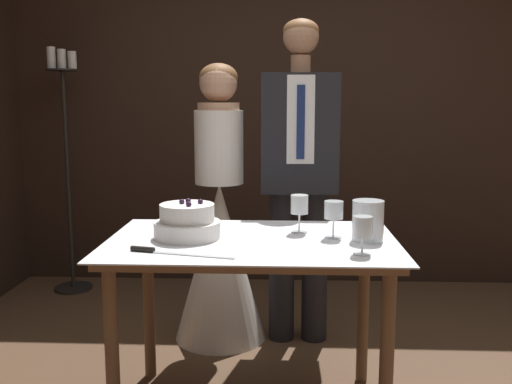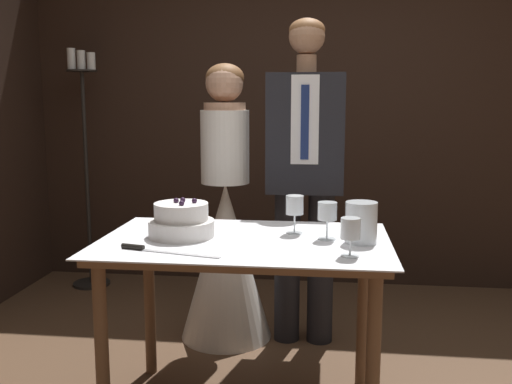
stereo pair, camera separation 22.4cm
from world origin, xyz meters
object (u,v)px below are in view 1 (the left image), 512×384
object	(u,v)px
tiered_cake	(187,223)
wine_glass_far	(363,229)
cake_knife	(162,251)
candle_stand	(67,167)
cake_table	(252,262)
groom	(299,167)
wine_glass_middle	(334,212)
bride	(220,240)
hurricane_candle	(368,222)
wine_glass_near	(299,206)

from	to	relation	value
tiered_cake	wine_glass_far	xyz separation A→B (m)	(0.73, -0.24, 0.03)
cake_knife	candle_stand	world-z (taller)	candle_stand
cake_table	groom	world-z (taller)	groom
wine_glass_middle	groom	world-z (taller)	groom
cake_knife	bride	xyz separation A→B (m)	(0.12, 1.07, -0.21)
cake_table	bride	world-z (taller)	bride
groom	cake_knife	bearing A→B (deg)	-118.33
wine_glass_middle	groom	bearing A→B (deg)	99.21
tiered_cake	wine_glass_middle	distance (m)	0.65
cake_table	hurricane_candle	size ratio (longest dim) A/B	7.16
hurricane_candle	tiered_cake	bearing A→B (deg)	178.59
wine_glass_middle	groom	distance (m)	0.80
hurricane_candle	candle_stand	size ratio (longest dim) A/B	0.10
groom	wine_glass_middle	bearing A→B (deg)	-80.79
bride	tiered_cake	bearing A→B (deg)	-93.90
wine_glass_far	hurricane_candle	size ratio (longest dim) A/B	0.86
cake_knife	hurricane_candle	xyz separation A→B (m)	(0.85, 0.24, 0.08)
wine_glass_near	bride	world-z (taller)	bride
wine_glass_near	tiered_cake	bearing A→B (deg)	-165.90
groom	candle_stand	bearing A→B (deg)	153.47
wine_glass_far	cake_table	bearing A→B (deg)	153.32
cake_knife	wine_glass_far	size ratio (longest dim) A/B	2.83
bride	candle_stand	size ratio (longest dim) A/B	0.90
cake_table	tiered_cake	world-z (taller)	tiered_cake
tiered_cake	cake_knife	world-z (taller)	tiered_cake
wine_glass_middle	wine_glass_far	world-z (taller)	wine_glass_middle
bride	cake_knife	bearing A→B (deg)	-96.15
wine_glass_near	candle_stand	world-z (taller)	candle_stand
wine_glass_near	wine_glass_middle	size ratio (longest dim) A/B	1.06
cake_table	bride	bearing A→B (deg)	105.60
tiered_cake	cake_knife	bearing A→B (deg)	-102.92
hurricane_candle	groom	world-z (taller)	groom
wine_glass_far	hurricane_candle	xyz separation A→B (m)	(0.05, 0.22, -0.02)
tiered_cake	candle_stand	bearing A→B (deg)	125.10
tiered_cake	wine_glass_near	size ratio (longest dim) A/B	1.67
wine_glass_middle	candle_stand	world-z (taller)	candle_stand
wine_glass_near	wine_glass_middle	world-z (taller)	wine_glass_near
wine_glass_near	candle_stand	distance (m)	2.24
cake_table	groom	bearing A→B (deg)	74.38
wine_glass_near	wine_glass_middle	xyz separation A→B (m)	(0.15, -0.10, -0.01)
tiered_cake	wine_glass_middle	size ratio (longest dim) A/B	1.77
wine_glass_near	candle_stand	bearing A→B (deg)	137.40
wine_glass_middle	tiered_cake	bearing A→B (deg)	-177.72
groom	bride	bearing A→B (deg)	179.91
groom	candle_stand	distance (m)	1.87
wine_glass_near	wine_glass_far	size ratio (longest dim) A/B	1.15
cake_table	groom	xyz separation A→B (m)	(0.23, 0.83, 0.33)
wine_glass_near	bride	bearing A→B (deg)	122.83
wine_glass_far	wine_glass_middle	bearing A→B (deg)	108.39
cake_knife	wine_glass_near	xyz separation A→B (m)	(0.56, 0.39, 0.11)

